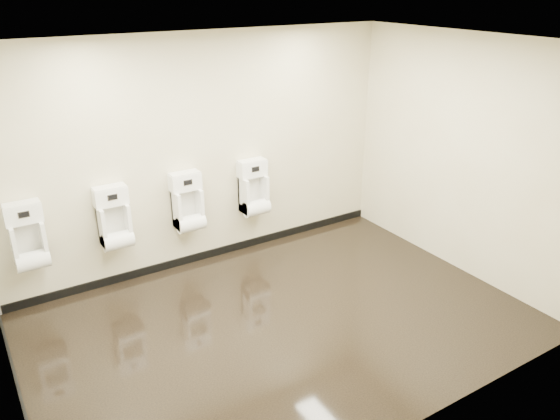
{
  "coord_description": "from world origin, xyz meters",
  "views": [
    {
      "loc": [
        -2.54,
        -4.04,
        3.32
      ],
      "look_at": [
        0.32,
        0.55,
        1.02
      ],
      "focal_mm": 35.0,
      "sensor_mm": 36.0,
      "label": 1
    }
  ],
  "objects_px": {
    "urinal_0": "(29,241)",
    "urinal_1": "(115,222)",
    "urinal_2": "(188,206)",
    "urinal_3": "(254,192)"
  },
  "relations": [
    {
      "from": "urinal_2",
      "to": "urinal_3",
      "type": "height_order",
      "value": "same"
    },
    {
      "from": "urinal_0",
      "to": "urinal_2",
      "type": "distance_m",
      "value": 1.77
    },
    {
      "from": "urinal_1",
      "to": "urinal_3",
      "type": "relative_size",
      "value": 1.0
    },
    {
      "from": "urinal_0",
      "to": "urinal_3",
      "type": "xyz_separation_m",
      "value": [
        2.67,
        0.0,
        0.0
      ]
    },
    {
      "from": "urinal_3",
      "to": "urinal_2",
      "type": "bearing_deg",
      "value": 180.0
    },
    {
      "from": "urinal_0",
      "to": "urinal_3",
      "type": "distance_m",
      "value": 2.67
    },
    {
      "from": "urinal_2",
      "to": "urinal_3",
      "type": "distance_m",
      "value": 0.9
    },
    {
      "from": "urinal_1",
      "to": "urinal_2",
      "type": "relative_size",
      "value": 1.0
    },
    {
      "from": "urinal_0",
      "to": "urinal_2",
      "type": "relative_size",
      "value": 1.0
    },
    {
      "from": "urinal_0",
      "to": "urinal_1",
      "type": "xyz_separation_m",
      "value": [
        0.89,
        0.0,
        0.0
      ]
    }
  ]
}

